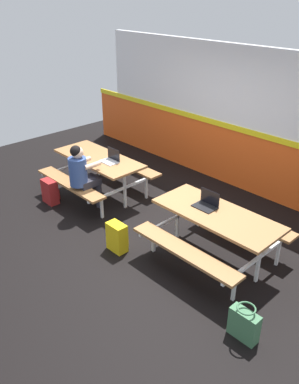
{
  "coord_description": "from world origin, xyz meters",
  "views": [
    {
      "loc": [
        4.11,
        -3.59,
        3.47
      ],
      "look_at": [
        0.0,
        0.27,
        0.55
      ],
      "focal_mm": 37.36,
      "sensor_mm": 36.0,
      "label": 1
    }
  ],
  "objects_px": {
    "picnic_table_left": "(99,166)",
    "satchel_spare": "(50,192)",
    "laptop_dark": "(207,204)",
    "student_nearer": "(82,173)",
    "backpack_dark": "(117,237)",
    "tote_bag_bright": "(244,324)",
    "laptop_silver": "(111,159)",
    "picnic_table_right": "(216,224)"
  },
  "relations": [
    {
      "from": "picnic_table_left",
      "to": "tote_bag_bright",
      "type": "height_order",
      "value": "picnic_table_left"
    },
    {
      "from": "student_nearer",
      "to": "backpack_dark",
      "type": "height_order",
      "value": "student_nearer"
    },
    {
      "from": "satchel_spare",
      "to": "laptop_dark",
      "type": "bearing_deg",
      "value": 16.97
    },
    {
      "from": "laptop_dark",
      "to": "satchel_spare",
      "type": "relative_size",
      "value": 0.73
    },
    {
      "from": "backpack_dark",
      "to": "tote_bag_bright",
      "type": "xyz_separation_m",
      "value": [
        2.23,
        -0.04,
        -0.02
      ]
    },
    {
      "from": "picnic_table_right",
      "to": "satchel_spare",
      "type": "bearing_deg",
      "value": -164.82
    },
    {
      "from": "picnic_table_right",
      "to": "laptop_silver",
      "type": "relative_size",
      "value": 5.54
    },
    {
      "from": "laptop_dark",
      "to": "backpack_dark",
      "type": "relative_size",
      "value": 0.73
    },
    {
      "from": "picnic_table_left",
      "to": "backpack_dark",
      "type": "distance_m",
      "value": 1.87
    },
    {
      "from": "picnic_table_left",
      "to": "student_nearer",
      "type": "relative_size",
      "value": 1.48
    },
    {
      "from": "laptop_silver",
      "to": "laptop_dark",
      "type": "xyz_separation_m",
      "value": [
        2.17,
        -0.02,
        0.0
      ]
    },
    {
      "from": "picnic_table_left",
      "to": "laptop_silver",
      "type": "relative_size",
      "value": 5.54
    },
    {
      "from": "laptop_silver",
      "to": "backpack_dark",
      "type": "relative_size",
      "value": 0.73
    },
    {
      "from": "picnic_table_right",
      "to": "laptop_silver",
      "type": "height_order",
      "value": "laptop_silver"
    },
    {
      "from": "picnic_table_left",
      "to": "backpack_dark",
      "type": "xyz_separation_m",
      "value": [
        1.6,
        -0.89,
        -0.36
      ]
    },
    {
      "from": "laptop_dark",
      "to": "backpack_dark",
      "type": "distance_m",
      "value": 1.38
    },
    {
      "from": "laptop_silver",
      "to": "backpack_dark",
      "type": "xyz_separation_m",
      "value": [
        1.29,
        -0.93,
        -0.57
      ]
    },
    {
      "from": "satchel_spare",
      "to": "laptop_silver",
      "type": "bearing_deg",
      "value": 53.67
    },
    {
      "from": "picnic_table_left",
      "to": "satchel_spare",
      "type": "distance_m",
      "value": 0.98
    },
    {
      "from": "picnic_table_right",
      "to": "laptop_dark",
      "type": "distance_m",
      "value": 0.31
    },
    {
      "from": "satchel_spare",
      "to": "picnic_table_right",
      "type": "bearing_deg",
      "value": 15.18
    },
    {
      "from": "picnic_table_left",
      "to": "picnic_table_right",
      "type": "distance_m",
      "value": 2.69
    },
    {
      "from": "picnic_table_right",
      "to": "picnic_table_left",
      "type": "bearing_deg",
      "value": 179.57
    },
    {
      "from": "student_nearer",
      "to": "laptop_silver",
      "type": "bearing_deg",
      "value": 88.21
    },
    {
      "from": "student_nearer",
      "to": "laptop_dark",
      "type": "relative_size",
      "value": 3.75
    },
    {
      "from": "laptop_silver",
      "to": "satchel_spare",
      "type": "bearing_deg",
      "value": -126.33
    },
    {
      "from": "picnic_table_left",
      "to": "satchel_spare",
      "type": "bearing_deg",
      "value": -112.14
    },
    {
      "from": "picnic_table_right",
      "to": "student_nearer",
      "type": "bearing_deg",
      "value": -167.46
    },
    {
      "from": "picnic_table_left",
      "to": "satchel_spare",
      "type": "relative_size",
      "value": 4.05
    },
    {
      "from": "laptop_silver",
      "to": "satchel_spare",
      "type": "height_order",
      "value": "laptop_silver"
    },
    {
      "from": "backpack_dark",
      "to": "tote_bag_bright",
      "type": "distance_m",
      "value": 2.23
    },
    {
      "from": "student_nearer",
      "to": "satchel_spare",
      "type": "xyz_separation_m",
      "value": [
        -0.63,
        -0.29,
        -0.49
      ]
    },
    {
      "from": "picnic_table_left",
      "to": "tote_bag_bright",
      "type": "xyz_separation_m",
      "value": [
        3.83,
        -0.93,
        -0.38
      ]
    },
    {
      "from": "student_nearer",
      "to": "satchel_spare",
      "type": "relative_size",
      "value": 2.74
    },
    {
      "from": "laptop_silver",
      "to": "laptop_dark",
      "type": "distance_m",
      "value": 2.17
    },
    {
      "from": "student_nearer",
      "to": "tote_bag_bright",
      "type": "height_order",
      "value": "student_nearer"
    },
    {
      "from": "laptop_dark",
      "to": "tote_bag_bright",
      "type": "xyz_separation_m",
      "value": [
        1.36,
        -0.95,
        -0.59
      ]
    },
    {
      "from": "backpack_dark",
      "to": "tote_bag_bright",
      "type": "height_order",
      "value": "backpack_dark"
    },
    {
      "from": "tote_bag_bright",
      "to": "satchel_spare",
      "type": "xyz_separation_m",
      "value": [
        -4.18,
        0.09,
        0.02
      ]
    },
    {
      "from": "backpack_dark",
      "to": "satchel_spare",
      "type": "bearing_deg",
      "value": 178.63
    },
    {
      "from": "laptop_dark",
      "to": "satchel_spare",
      "type": "distance_m",
      "value": 3.0
    },
    {
      "from": "laptop_silver",
      "to": "laptop_dark",
      "type": "relative_size",
      "value": 1.0
    }
  ]
}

